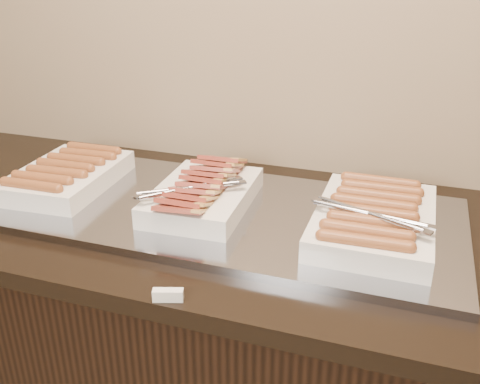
# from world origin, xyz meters

# --- Properties ---
(counter) EXTENTS (2.06, 0.76, 0.90)m
(counter) POSITION_xyz_m (0.00, 2.13, 0.45)
(counter) COLOR black
(counter) RESTS_ON ground
(warming_tray) EXTENTS (1.20, 0.50, 0.02)m
(warming_tray) POSITION_xyz_m (0.00, 2.13, 0.91)
(warming_tray) COLOR #9497A2
(warming_tray) RESTS_ON counter
(dish_left) EXTENTS (0.25, 0.35, 0.07)m
(dish_left) POSITION_xyz_m (-0.40, 2.13, 0.95)
(dish_left) COLOR white
(dish_left) RESTS_ON warming_tray
(dish_center) EXTENTS (0.25, 0.35, 0.10)m
(dish_center) POSITION_xyz_m (-0.02, 2.13, 0.96)
(dish_center) COLOR white
(dish_center) RESTS_ON warming_tray
(dish_right) EXTENTS (0.27, 0.38, 0.08)m
(dish_right) POSITION_xyz_m (0.39, 2.13, 0.95)
(dish_right) COLOR white
(dish_right) RESTS_ON warming_tray
(label_holder) EXTENTS (0.06, 0.03, 0.02)m
(label_holder) POSITION_xyz_m (0.06, 1.77, 0.91)
(label_holder) COLOR white
(label_holder) RESTS_ON counter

